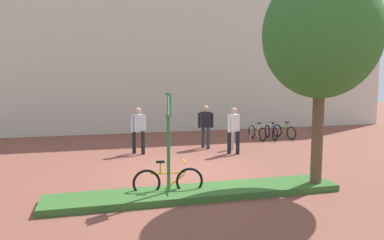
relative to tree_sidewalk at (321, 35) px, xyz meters
The scene contains 11 objects.
ground_plane 5.29m from the tree_sidewalk, 138.04° to the left, with size 60.00×60.00×0.00m, color brown.
building_facade 11.69m from the tree_sidewalk, 103.53° to the left, with size 28.00×1.20×10.00m, color beige.
planter_strip 4.85m from the tree_sidewalk, behind, with size 7.00×1.10×0.16m, color #336028.
tree_sidewalk is the anchor object (origin of this frame).
parking_sign_post 4.37m from the tree_sidewalk, behind, with size 0.08×0.36×2.46m.
bike_at_sign 5.11m from the tree_sidewalk, behind, with size 1.68×0.42×0.86m.
bike_rack_cluster 8.44m from the tree_sidewalk, 71.42° to the left, with size 2.11×1.57×0.83m.
bollard_steel 6.30m from the tree_sidewalk, 92.31° to the left, with size 0.16×0.16×0.90m, color #ADADB2.
person_shirt_blue 5.37m from the tree_sidewalk, 95.78° to the left, with size 0.54×0.40×1.72m.
person_casual_tan 7.25m from the tree_sidewalk, 125.19° to the left, with size 0.57×0.39×1.72m.
person_suited_dark 6.62m from the tree_sidewalk, 100.88° to the left, with size 0.60×0.43×1.72m.
Camera 1 is at (-2.63, -10.40, 2.77)m, focal length 34.33 mm.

